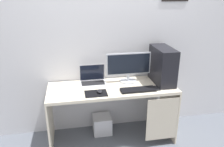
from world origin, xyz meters
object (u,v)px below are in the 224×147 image
(monitor, at_px, (129,67))
(keyboard, at_px, (138,90))
(subwoofer, at_px, (102,124))
(cell_phone, at_px, (156,88))
(laptop, at_px, (93,80))
(mouse_left, at_px, (100,91))
(pc_tower, at_px, (163,65))

(monitor, distance_m, keyboard, 0.36)
(keyboard, bearing_deg, subwoofer, 142.09)
(cell_phone, bearing_deg, laptop, 157.45)
(mouse_left, height_order, subwoofer, mouse_left)
(laptop, relative_size, subwoofer, 1.36)
(pc_tower, height_order, subwoofer, pc_tower)
(mouse_left, bearing_deg, keyboard, -2.49)
(monitor, xyz_separation_m, laptop, (-0.46, 0.03, -0.16))
(monitor, bearing_deg, mouse_left, -146.18)
(laptop, height_order, keyboard, laptop)
(cell_phone, bearing_deg, mouse_left, 179.63)
(cell_phone, distance_m, subwoofer, 0.94)
(pc_tower, bearing_deg, subwoofer, 171.78)
(laptop, bearing_deg, monitor, -3.25)
(monitor, xyz_separation_m, subwoofer, (-0.35, 0.01, -0.83))
(mouse_left, xyz_separation_m, subwoofer, (0.06, 0.29, -0.65))
(monitor, distance_m, mouse_left, 0.53)
(laptop, height_order, subwoofer, laptop)
(pc_tower, bearing_deg, monitor, 166.70)
(subwoofer, bearing_deg, monitor, -2.03)
(laptop, xyz_separation_m, cell_phone, (0.75, -0.31, -0.04))
(subwoofer, bearing_deg, keyboard, -37.91)
(keyboard, bearing_deg, cell_phone, 3.76)
(monitor, relative_size, keyboard, 1.38)
(monitor, xyz_separation_m, cell_phone, (0.28, -0.28, -0.20))
(mouse_left, distance_m, subwoofer, 0.71)
(pc_tower, xyz_separation_m, monitor, (-0.42, 0.10, -0.02))
(mouse_left, height_order, cell_phone, mouse_left)
(mouse_left, bearing_deg, laptop, 99.06)
(monitor, height_order, laptop, monitor)
(pc_tower, relative_size, mouse_left, 4.95)
(pc_tower, distance_m, subwoofer, 1.16)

